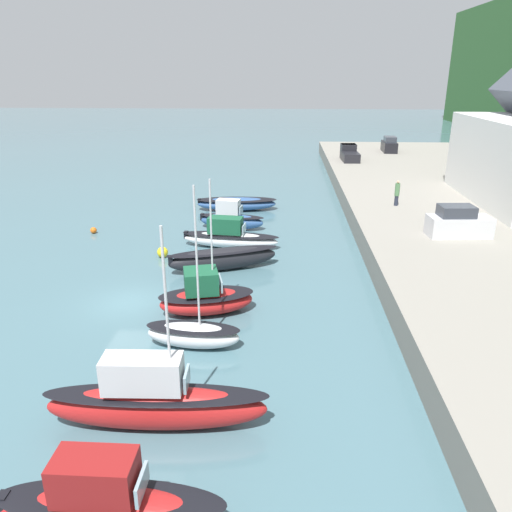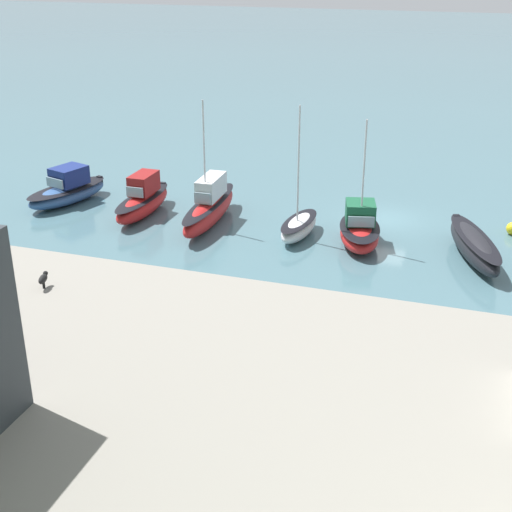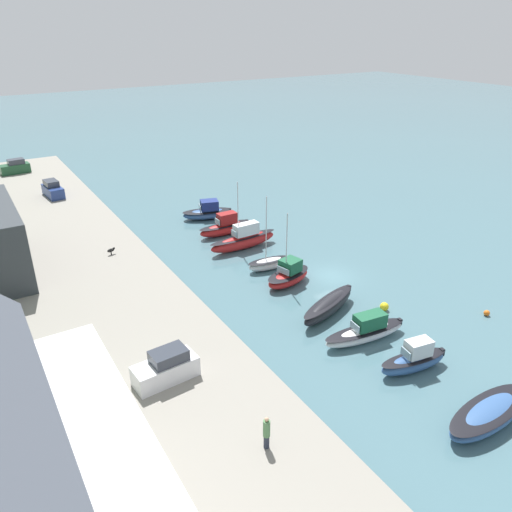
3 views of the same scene
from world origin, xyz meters
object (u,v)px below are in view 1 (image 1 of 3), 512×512
object	(u,v)px
person_on_quay	(397,193)
moored_boat_1	(231,218)
moored_boat_3	(223,258)
parked_car_1	(458,223)
moored_boat_7	(108,507)
pickup_truck_0	(349,154)
parked_car_2	(389,145)
mooring_buoy_0	(163,252)
mooring_buoy_1	(93,230)
moored_boat_0	(237,203)
moored_boat_4	(206,297)
moored_boat_2	(229,237)
moored_boat_6	(155,401)
moored_boat_5	(193,334)

from	to	relation	value
person_on_quay	moored_boat_1	bearing A→B (deg)	-81.99
moored_boat_3	parked_car_1	distance (m)	16.30
moored_boat_7	pickup_truck_0	xyz separation A→B (m)	(-54.82, 13.05, 1.55)
parked_car_2	mooring_buoy_0	xyz separation A→B (m)	(39.80, -23.30, -2.23)
moored_boat_7	parked_car_1	xyz separation A→B (m)	(-23.19, 16.72, 1.64)
mooring_buoy_0	mooring_buoy_1	world-z (taller)	mooring_buoy_0
moored_boat_0	moored_boat_4	distance (m)	21.63
moored_boat_2	moored_boat_6	distance (m)	20.26
moored_boat_0	moored_boat_2	xyz separation A→B (m)	(10.75, 0.45, 0.19)
moored_boat_5	moored_boat_7	xyz separation A→B (m)	(10.38, -0.54, 0.32)
parked_car_2	person_on_quay	xyz separation A→B (m)	(30.72, -5.28, 0.18)
person_on_quay	moored_boat_7	bearing A→B (deg)	-24.38
parked_car_1	pickup_truck_0	bearing A→B (deg)	-177.65
parked_car_1	parked_car_2	xyz separation A→B (m)	(-38.99, 2.81, 0.00)
moored_boat_2	parked_car_2	distance (m)	41.84
moored_boat_3	mooring_buoy_1	xyz separation A→B (m)	(-7.32, -11.48, -0.54)
parked_car_1	person_on_quay	distance (m)	8.63
mooring_buoy_1	moored_boat_3	bearing A→B (deg)	57.48
parked_car_1	moored_boat_2	bearing A→B (deg)	-100.23
moored_boat_1	moored_boat_5	world-z (taller)	moored_boat_5
moored_boat_2	moored_boat_7	xyz separation A→B (m)	(24.86, -0.72, 0.15)
moored_boat_2	pickup_truck_0	distance (m)	32.44
moored_boat_0	mooring_buoy_1	world-z (taller)	moored_boat_0
parked_car_2	person_on_quay	bearing A→B (deg)	-97.25
moored_boat_6	parked_car_1	bearing A→B (deg)	136.21
moored_boat_3	moored_boat_5	size ratio (longest dim) A/B	0.95
person_on_quay	mooring_buoy_0	size ratio (longest dim) A/B	2.78
moored_boat_5	person_on_quay	world-z (taller)	moored_boat_5
moored_boat_0	pickup_truck_0	distance (m)	23.15
moored_boat_6	mooring_buoy_0	bearing A→B (deg)	-169.65
moored_boat_1	pickup_truck_0	xyz separation A→B (m)	(-25.31, 12.68, 1.62)
moored_boat_6	parked_car_2	size ratio (longest dim) A/B	1.95
person_on_quay	mooring_buoy_1	size ratio (longest dim) A/B	4.17
moored_boat_2	moored_boat_4	xyz separation A→B (m)	(10.88, -0.12, 0.10)
moored_boat_4	mooring_buoy_0	bearing A→B (deg)	-166.43
moored_boat_1	moored_boat_6	world-z (taller)	moored_boat_6
pickup_truck_0	mooring_buoy_0	xyz separation A→B (m)	(32.43, -16.81, -2.14)
moored_boat_6	moored_boat_2	bearing A→B (deg)	176.32
moored_boat_1	person_on_quay	world-z (taller)	person_on_quay
moored_boat_5	moored_boat_6	bearing A→B (deg)	1.29
moored_boat_0	parked_car_1	size ratio (longest dim) A/B	1.79
moored_boat_4	moored_boat_6	distance (m)	9.38
moored_boat_0	mooring_buoy_1	xyz separation A→B (m)	(8.00, -10.96, -0.37)
pickup_truck_0	moored_boat_4	bearing A→B (deg)	-108.72
moored_boat_2	moored_boat_3	size ratio (longest dim) A/B	1.00
person_on_quay	moored_boat_5	bearing A→B (deg)	-33.04
moored_boat_6	mooring_buoy_0	size ratio (longest dim) A/B	10.83
moored_boat_1	moored_boat_3	size ratio (longest dim) A/B	0.76
moored_boat_3	parked_car_1	world-z (taller)	parked_car_1
moored_boat_5	mooring_buoy_1	xyz separation A→B (m)	(-17.22, -11.23, -0.40)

